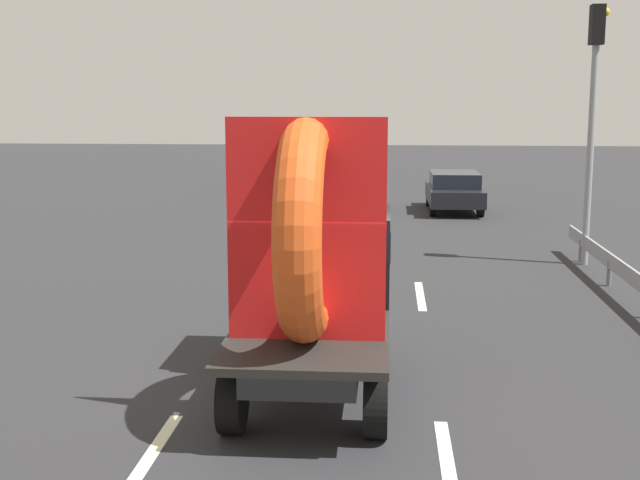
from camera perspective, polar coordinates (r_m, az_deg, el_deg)
The scene contains 10 objects.
ground_plane at distance 11.73m, azimuth -1.36°, elevation -10.01°, with size 120.00×120.00×0.00m, color #28282B.
flatbed_truck at distance 11.34m, azimuth -0.29°, elevation -1.72°, with size 2.02×4.59×3.73m.
distant_sedan at distance 29.79m, azimuth 9.11°, elevation 3.37°, with size 1.82×4.24×1.38m.
traffic_light at distance 20.68m, azimuth 18.10°, elevation 9.13°, with size 0.42×0.36×6.04m.
guardrail at distance 17.48m, azimuth 20.19°, elevation -2.24°, with size 0.10×10.61×0.71m.
lane_dash_left_near at distance 9.89m, azimuth -11.38°, elevation -14.06°, with size 2.28×0.16×0.01m, color beige.
lane_dash_left_far at distance 17.31m, azimuth -4.15°, elevation -3.53°, with size 2.75×0.16×0.01m, color beige.
lane_dash_right_near at distance 9.73m, azimuth 8.58°, elevation -14.36°, with size 2.04×0.16×0.01m, color beige.
lane_dash_right_far at distance 17.05m, azimuth 6.84°, elevation -3.78°, with size 2.48×0.16×0.01m, color beige.
oncoming_car at distance 36.27m, azimuth -3.39°, elevation 4.46°, with size 1.64×3.82×1.24m.
Camera 1 is at (1.16, -10.99, 3.95)m, focal length 47.03 mm.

